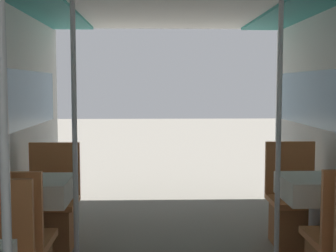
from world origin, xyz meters
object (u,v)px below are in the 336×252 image
at_px(dining_table_right_1, 317,194).
at_px(chair_right_far_1, 295,215).
at_px(support_pole_left_0, 5,179).
at_px(dining_table_left_1, 35,196).
at_px(support_pole_left_1, 75,135).
at_px(chair_left_far_1, 51,217).
at_px(support_pole_right_1, 279,134).

relative_size(dining_table_right_1, chair_right_far_1, 0.79).
bearing_deg(dining_table_right_1, support_pole_left_0, -138.14).
bearing_deg(dining_table_left_1, support_pole_left_1, 0.00).
relative_size(support_pole_left_0, chair_right_far_1, 2.32).
height_order(support_pole_left_0, support_pole_left_1, same).
xyz_separation_m(support_pole_left_0, chair_left_far_1, (-0.32, 2.30, -0.82)).
distance_m(dining_table_left_1, support_pole_left_1, 0.58).
height_order(dining_table_left_1, dining_table_right_1, same).
relative_size(support_pole_left_0, dining_table_right_1, 2.93).
distance_m(chair_left_far_1, chair_right_far_1, 2.26).
distance_m(dining_table_left_1, chair_left_far_1, 0.65).
bearing_deg(chair_left_far_1, support_pole_left_0, 97.94).
height_order(dining_table_left_1, chair_left_far_1, chair_left_far_1).
distance_m(support_pole_left_0, dining_table_right_1, 2.65).
distance_m(support_pole_left_1, chair_right_far_1, 2.18).
height_order(chair_right_far_1, support_pole_right_1, support_pole_right_1).
bearing_deg(support_pole_left_1, chair_right_far_1, 16.16).
bearing_deg(support_pole_left_0, dining_table_left_1, 100.46).
bearing_deg(chair_right_far_1, dining_table_right_1, 90.00).
bearing_deg(support_pole_left_1, support_pole_right_1, 0.00).
bearing_deg(support_pole_left_1, chair_left_far_1, 119.73).
distance_m(dining_table_right_1, support_pole_right_1, 0.58).
relative_size(support_pole_left_1, dining_table_right_1, 2.93).
bearing_deg(dining_table_left_1, chair_right_far_1, 13.96).
xyz_separation_m(support_pole_left_0, support_pole_left_1, (0.00, 1.74, 0.00)).
bearing_deg(support_pole_left_0, chair_left_far_1, 97.94).
xyz_separation_m(chair_left_far_1, dining_table_right_1, (2.26, -0.56, 0.33)).
relative_size(dining_table_right_1, support_pole_right_1, 0.34).
bearing_deg(support_pole_right_1, chair_right_far_1, 60.27).
xyz_separation_m(support_pole_left_1, dining_table_right_1, (1.94, 0.00, -0.49)).
relative_size(dining_table_left_1, chair_left_far_1, 0.79).
distance_m(chair_left_far_1, dining_table_right_1, 2.35).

